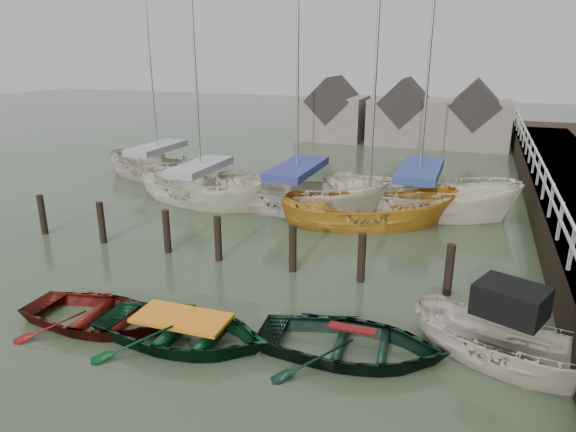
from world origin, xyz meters
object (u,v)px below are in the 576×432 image
at_px(rowboat_dkgreen, 351,355).
at_px(sailboat_b, 297,208).
at_px(rowboat_red, 100,325).
at_px(sailboat_e, 159,177).
at_px(motorboat, 503,358).
at_px(sailboat_c, 368,223).
at_px(sailboat_d, 417,211).
at_px(rowboat_green, 183,341).
at_px(sailboat_a, 202,200).

distance_m(rowboat_dkgreen, sailboat_b, 10.47).
height_order(rowboat_red, sailboat_e, sailboat_e).
height_order(rowboat_red, motorboat, motorboat).
relative_size(rowboat_red, sailboat_e, 0.38).
bearing_deg(sailboat_c, sailboat_b, 55.65).
height_order(sailboat_b, sailboat_c, sailboat_c).
bearing_deg(rowboat_dkgreen, motorboat, -80.38).
bearing_deg(sailboat_d, rowboat_green, 163.66).
bearing_deg(sailboat_b, sailboat_d, -74.12).
bearing_deg(sailboat_e, rowboat_green, -129.84).
relative_size(motorboat, sailboat_d, 0.33).
distance_m(rowboat_dkgreen, sailboat_d, 10.69).
bearing_deg(sailboat_b, sailboat_e, 73.22).
distance_m(rowboat_dkgreen, sailboat_c, 8.82).
height_order(rowboat_green, motorboat, motorboat).
distance_m(rowboat_green, sailboat_e, 15.74).
relative_size(rowboat_green, sailboat_d, 0.31).
bearing_deg(sailboat_e, sailboat_d, -81.39).
relative_size(rowboat_green, motorboat, 0.92).
bearing_deg(sailboat_e, motorboat, -110.92).
relative_size(rowboat_dkgreen, sailboat_a, 0.34).
distance_m(rowboat_red, motorboat, 8.95).
bearing_deg(sailboat_a, sailboat_e, 68.30).
bearing_deg(sailboat_e, sailboat_c, -91.88).
bearing_deg(rowboat_red, sailboat_c, -26.65).
distance_m(motorboat, sailboat_c, 9.06).
bearing_deg(motorboat, rowboat_green, 126.18).
bearing_deg(sailboat_c, sailboat_a, 66.50).
xyz_separation_m(rowboat_dkgreen, sailboat_a, (-8.64, 9.05, 0.06)).
bearing_deg(sailboat_c, sailboat_d, -58.48).
distance_m(rowboat_red, sailboat_c, 10.47).
distance_m(sailboat_c, sailboat_e, 11.77).
relative_size(rowboat_dkgreen, sailboat_d, 0.31).
relative_size(rowboat_green, sailboat_a, 0.35).
xyz_separation_m(sailboat_a, sailboat_e, (-4.12, 2.98, -0.00)).
relative_size(rowboat_red, motorboat, 0.86).
height_order(rowboat_dkgreen, motorboat, motorboat).
xyz_separation_m(motorboat, sailboat_b, (-7.51, 8.63, -0.05)).
bearing_deg(rowboat_green, sailboat_c, -13.93).
relative_size(rowboat_red, sailboat_d, 0.29).
bearing_deg(sailboat_d, sailboat_e, 85.47).
height_order(motorboat, sailboat_c, sailboat_c).
xyz_separation_m(sailboat_a, sailboat_d, (8.71, 1.64, -0.00)).
distance_m(rowboat_green, sailboat_d, 12.03).
bearing_deg(rowboat_green, sailboat_e, 34.34).
bearing_deg(sailboat_b, rowboat_red, 173.53).
xyz_separation_m(sailboat_d, sailboat_e, (-12.83, 1.34, -0.00)).
xyz_separation_m(rowboat_green, sailboat_b, (-0.93, 10.21, 0.06)).
distance_m(motorboat, sailboat_e, 19.33).
height_order(motorboat, sailboat_e, sailboat_e).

